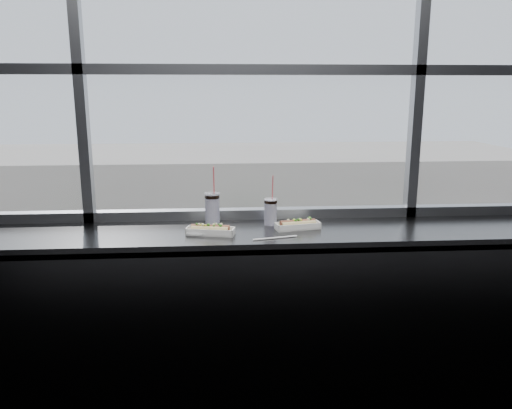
{
  "coord_description": "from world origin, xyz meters",
  "views": [
    {
      "loc": [
        -0.2,
        -1.52,
        1.88
      ],
      "look_at": [
        -0.0,
        1.23,
        1.25
      ],
      "focal_mm": 35.0,
      "sensor_mm": 36.0,
      "label": 1
    }
  ],
  "objects": [
    {
      "name": "car_near_e",
      "position": [
        12.19,
        17.5,
        -9.9
      ],
      "size": [
        2.7,
        6.3,
        2.09
      ],
      "primitive_type": "imported",
      "rotation": [
        0.0,
        0.0,
        1.59
      ],
      "color": "#573B9B",
      "rests_on": "street_asphalt"
    },
    {
      "name": "far_building",
      "position": [
        0.0,
        39.5,
        -7.0
      ],
      "size": [
        50.0,
        14.0,
        8.0
      ],
      "primitive_type": "cube",
      "color": "#B8AFA4",
      "rests_on": "plaza_ground"
    },
    {
      "name": "wall_back_lower",
      "position": [
        0.0,
        1.5,
        0.55
      ],
      "size": [
        6.0,
        0.0,
        6.0
      ],
      "primitive_type": "plane",
      "rotation": [
        1.57,
        0.0,
        0.0
      ],
      "color": "black",
      "rests_on": "ground"
    },
    {
      "name": "wrapper",
      "position": [
        -0.34,
        1.14,
        1.11
      ],
      "size": [
        0.11,
        0.08,
        0.03
      ],
      "primitive_type": "ellipsoid",
      "color": "silver",
      "rests_on": "counter"
    },
    {
      "name": "tree_center",
      "position": [
        1.78,
        29.5,
        -7.42
      ],
      "size": [
        3.38,
        3.38,
        5.28
      ],
      "color": "#47382B",
      "rests_on": "far_sidewalk"
    },
    {
      "name": "pedestrian_a",
      "position": [
        -6.29,
        28.42,
        -9.95
      ],
      "size": [
        0.89,
        0.67,
        2.01
      ],
      "primitive_type": "imported",
      "rotation": [
        0.0,
        0.0,
        3.14
      ],
      "color": "#66605B",
      "rests_on": "far_sidewalk"
    },
    {
      "name": "counter",
      "position": [
        0.0,
        1.23,
        1.07
      ],
      "size": [
        6.0,
        0.55,
        0.06
      ],
      "primitive_type": "cube",
      "color": "#4F4F4F",
      "rests_on": "ground"
    },
    {
      "name": "tree_left",
      "position": [
        -10.01,
        29.5,
        -7.99
      ],
      "size": [
        2.84,
        2.84,
        4.44
      ],
      "color": "#47382B",
      "rests_on": "far_sidewalk"
    },
    {
      "name": "tree_right",
      "position": [
        11.05,
        29.5,
        -8.03
      ],
      "size": [
        2.8,
        2.8,
        4.38
      ],
      "color": "#47382B",
      "rests_on": "far_sidewalk"
    },
    {
      "name": "plaza_ground",
      "position": [
        0.0,
        45.0,
        -11.0
      ],
      "size": [
        120.0,
        120.0,
        0.0
      ],
      "primitive_type": "plane",
      "color": "#AB9D8E",
      "rests_on": "ground"
    },
    {
      "name": "car_near_b",
      "position": [
        -6.3,
        17.5,
        -9.95
      ],
      "size": [
        2.65,
        5.99,
        1.97
      ],
      "primitive_type": "imported",
      "rotation": [
        0.0,
        0.0,
        1.6
      ],
      "color": "black",
      "rests_on": "street_asphalt"
    },
    {
      "name": "window_mullions",
      "position": [
        0.0,
        1.5,
        2.3
      ],
      "size": [
        6.0,
        0.08,
        2.4
      ],
      "primitive_type": null,
      "color": "gray",
      "rests_on": "ground"
    },
    {
      "name": "hotdog_tray_left",
      "position": [
        -0.26,
        1.15,
        1.13
      ],
      "size": [
        0.28,
        0.14,
        0.07
      ],
      "rotation": [
        0.0,
        0.0,
        -0.21
      ],
      "color": "white",
      "rests_on": "counter"
    },
    {
      "name": "hotdog_tray_right",
      "position": [
        0.24,
        1.23,
        1.13
      ],
      "size": [
        0.27,
        0.13,
        0.06
      ],
      "rotation": [
        0.0,
        0.0,
        0.19
      ],
      "color": "white",
      "rests_on": "counter"
    },
    {
      "name": "car_near_c",
      "position": [
        -1.25,
        17.5,
        -9.78
      ],
      "size": [
        3.51,
        7.2,
        2.32
      ],
      "primitive_type": "imported",
      "rotation": [
        0.0,
        0.0,
        1.48
      ],
      "color": "#B94A17",
      "rests_on": "street_asphalt"
    },
    {
      "name": "loose_straw",
      "position": [
        0.09,
        1.05,
        1.1
      ],
      "size": [
        0.25,
        0.07,
        0.01
      ],
      "primitive_type": "cylinder",
      "rotation": [
        0.0,
        1.57,
        0.23
      ],
      "color": "white",
      "rests_on": "counter"
    },
    {
      "name": "window_glass",
      "position": [
        0.0,
        1.52,
        2.3
      ],
      "size": [
        6.0,
        0.0,
        6.0
      ],
      "primitive_type": "plane",
      "rotation": [
        1.57,
        0.0,
        0.0
      ],
      "color": "silver",
      "rests_on": "ground"
    },
    {
      "name": "soda_cup_right",
      "position": [
        0.09,
        1.34,
        1.19
      ],
      "size": [
        0.08,
        0.08,
        0.3
      ],
      "color": "white",
      "rests_on": "counter"
    },
    {
      "name": "soda_cup_left",
      "position": [
        -0.25,
        1.41,
        1.2
      ],
      "size": [
        0.09,
        0.09,
        0.35
      ],
      "color": "white",
      "rests_on": "counter"
    },
    {
      "name": "car_far_a",
      "position": [
        -11.21,
        25.5,
        -9.85
      ],
      "size": [
        3.4,
        6.79,
        2.18
      ],
      "primitive_type": "imported",
      "rotation": [
        0.0,
        0.0,
        1.68
      ],
      "color": "black",
      "rests_on": "street_asphalt"
    },
    {
      "name": "far_sidewalk",
      "position": [
        0.0,
        29.5,
        -10.98
      ],
      "size": [
        80.0,
        6.0,
        0.04
      ],
      "primitive_type": "cube",
      "color": "#AB9D8E",
      "rests_on": "plaza_ground"
    },
    {
      "name": "counter_fascia",
      "position": [
        0.0,
        0.97,
        0.55
      ],
      "size": [
        6.0,
        0.04,
        1.04
      ],
      "primitive_type": "cube",
      "color": "#4F4F4F",
      "rests_on": "ground"
    },
    {
      "name": "pedestrian_d",
      "position": [
        10.83,
        29.88,
        -9.89
      ],
      "size": [
        0.95,
        0.71,
        2.14
      ],
      "primitive_type": "imported",
      "color": "#66605B",
      "rests_on": "far_sidewalk"
    },
    {
      "name": "car_far_c",
      "position": [
        12.62,
        25.5,
        -9.79
      ],
      "size": [
        2.95,
        6.91,
        2.29
      ],
      "primitive_type": "imported",
      "rotation": [
        0.0,
        0.0,
        1.58
      ],
      "color": "silver",
      "rests_on": "street_asphalt"
    },
    {
      "name": "street_asphalt",
      "position": [
        0.0,
        21.5,
        -10.97
      ],
      "size": [
        80.0,
        10.0,
        0.06
      ],
      "primitive_type": "cube",
      "color": "black",
      "rests_on": "plaza_ground"
    }
  ]
}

